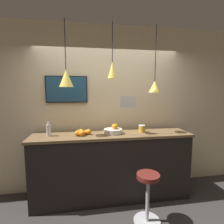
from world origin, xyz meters
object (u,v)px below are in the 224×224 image
object	(u,v)px
bar_stool	(148,191)
mounted_tv	(67,89)
spread_jar	(142,129)
fruit_bowl	(113,130)
juice_bottle	(49,130)

from	to	relation	value
bar_stool	mounted_tv	xyz separation A→B (m)	(-1.10, 0.98, 1.36)
spread_jar	mounted_tv	bearing A→B (deg)	164.35
bar_stool	fruit_bowl	bearing A→B (deg)	119.24
bar_stool	juice_bottle	size ratio (longest dim) A/B	3.10
mounted_tv	juice_bottle	bearing A→B (deg)	-126.98
bar_stool	mounted_tv	size ratio (longest dim) A/B	1.00
mounted_tv	bar_stool	bearing A→B (deg)	-41.67
bar_stool	spread_jar	size ratio (longest dim) A/B	5.81
spread_jar	mounted_tv	xyz separation A→B (m)	(-1.22, 0.34, 0.65)
fruit_bowl	mounted_tv	bearing A→B (deg)	155.43
bar_stool	juice_bottle	distance (m)	1.68
fruit_bowl	spread_jar	size ratio (longest dim) A/B	2.51
fruit_bowl	juice_bottle	size ratio (longest dim) A/B	1.34
bar_stool	spread_jar	world-z (taller)	spread_jar
fruit_bowl	mounted_tv	size ratio (longest dim) A/B	0.43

